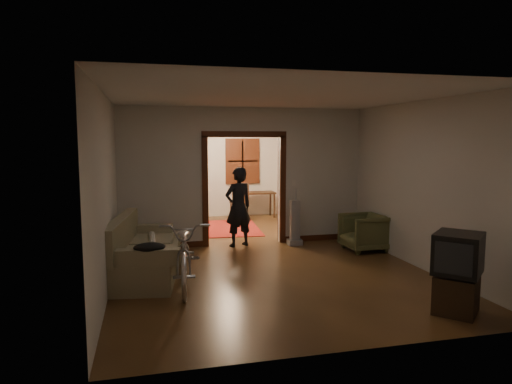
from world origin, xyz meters
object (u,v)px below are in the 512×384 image
object	(u,v)px
locker	(175,191)
person	(238,207)
bicycle	(185,252)
desk	(258,205)
sofa	(146,247)
armchair	(364,232)

from	to	relation	value
locker	person	bearing A→B (deg)	-52.61
bicycle	person	distance (m)	2.65
bicycle	desk	bearing A→B (deg)	70.89
sofa	armchair	xyz separation A→B (m)	(4.13, 0.75, -0.12)
sofa	person	distance (m)	2.50
desk	armchair	bearing A→B (deg)	-82.43
person	locker	world-z (taller)	locker
sofa	locker	bearing A→B (deg)	89.25
desk	locker	bearing A→B (deg)	175.06
person	desk	world-z (taller)	person
desk	sofa	bearing A→B (deg)	-128.47
person	desk	bearing A→B (deg)	-129.28
sofa	desk	bearing A→B (deg)	66.73
bicycle	armchair	bearing A→B (deg)	25.86
sofa	person	size ratio (longest dim) A/B	1.29
bicycle	person	world-z (taller)	person
sofa	bicycle	size ratio (longest dim) A/B	1.05
sofa	desk	xyz separation A→B (m)	(3.03, 4.96, -0.13)
person	locker	bearing A→B (deg)	-90.72
armchair	locker	world-z (taller)	locker
person	sofa	bearing A→B (deg)	23.66
sofa	locker	distance (m)	4.95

